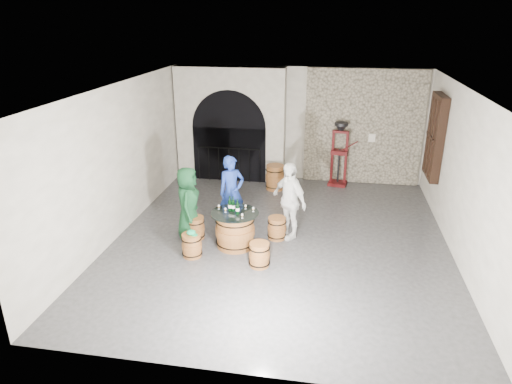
% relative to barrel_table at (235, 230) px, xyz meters
% --- Properties ---
extents(ground, '(8.00, 8.00, 0.00)m').
position_rel_barrel_table_xyz_m(ground, '(0.89, 0.45, -0.38)').
color(ground, '#323234').
rests_on(ground, ground).
extents(wall_back, '(8.00, 0.00, 8.00)m').
position_rel_barrel_table_xyz_m(wall_back, '(0.89, 4.45, 1.22)').
color(wall_back, beige).
rests_on(wall_back, ground).
extents(wall_front, '(8.00, 0.00, 8.00)m').
position_rel_barrel_table_xyz_m(wall_front, '(0.89, -3.55, 1.22)').
color(wall_front, beige).
rests_on(wall_front, ground).
extents(wall_left, '(0.00, 8.00, 8.00)m').
position_rel_barrel_table_xyz_m(wall_left, '(-2.61, 0.45, 1.22)').
color(wall_left, beige).
rests_on(wall_left, ground).
extents(wall_right, '(0.00, 8.00, 8.00)m').
position_rel_barrel_table_xyz_m(wall_right, '(4.39, 0.45, 1.22)').
color(wall_right, beige).
rests_on(wall_right, ground).
extents(ceiling, '(8.00, 8.00, 0.00)m').
position_rel_barrel_table_xyz_m(ceiling, '(0.89, 0.45, 2.82)').
color(ceiling, beige).
rests_on(ceiling, wall_back).
extents(stone_facing_panel, '(3.20, 0.12, 3.18)m').
position_rel_barrel_table_xyz_m(stone_facing_panel, '(2.69, 4.39, 1.22)').
color(stone_facing_panel, '#ACA189').
rests_on(stone_facing_panel, ground).
extents(arched_opening, '(3.10, 0.60, 3.19)m').
position_rel_barrel_table_xyz_m(arched_opening, '(-1.01, 4.19, 1.21)').
color(arched_opening, beige).
rests_on(arched_opening, ground).
extents(shuttered_window, '(0.23, 1.10, 2.00)m').
position_rel_barrel_table_xyz_m(shuttered_window, '(4.27, 2.85, 1.42)').
color(shuttered_window, black).
rests_on(shuttered_window, wall_right).
extents(barrel_table, '(0.98, 0.98, 0.76)m').
position_rel_barrel_table_xyz_m(barrel_table, '(0.00, 0.00, 0.00)').
color(barrel_table, brown).
rests_on(barrel_table, ground).
extents(barrel_stool_left, '(0.41, 0.41, 0.49)m').
position_rel_barrel_table_xyz_m(barrel_stool_left, '(-0.92, 0.21, -0.13)').
color(barrel_stool_left, brown).
rests_on(barrel_stool_left, ground).
extents(barrel_stool_far, '(0.41, 0.41, 0.49)m').
position_rel_barrel_table_xyz_m(barrel_stool_far, '(-0.26, 0.91, -0.13)').
color(barrel_stool_far, brown).
rests_on(barrel_stool_far, ground).
extents(barrel_stool_right, '(0.41, 0.41, 0.49)m').
position_rel_barrel_table_xyz_m(barrel_stool_right, '(0.81, 0.50, -0.13)').
color(barrel_stool_right, brown).
rests_on(barrel_stool_right, ground).
extents(barrel_stool_near_right, '(0.41, 0.41, 0.49)m').
position_rel_barrel_table_xyz_m(barrel_stool_near_right, '(0.62, -0.71, -0.13)').
color(barrel_stool_near_right, brown).
rests_on(barrel_stool_near_right, ground).
extents(barrel_stool_near_left, '(0.41, 0.41, 0.49)m').
position_rel_barrel_table_xyz_m(barrel_stool_near_left, '(-0.76, -0.56, -0.13)').
color(barrel_stool_near_left, brown).
rests_on(barrel_stool_near_left, ground).
extents(green_cap, '(0.23, 0.18, 0.10)m').
position_rel_barrel_table_xyz_m(green_cap, '(-0.76, -0.57, 0.15)').
color(green_cap, '#0E9C5B').
rests_on(green_cap, barrel_stool_near_left).
extents(person_green, '(0.62, 0.84, 1.59)m').
position_rel_barrel_table_xyz_m(person_green, '(-1.06, 0.25, 0.42)').
color(person_green, '#103A1D').
rests_on(person_green, ground).
extents(person_blue, '(0.72, 0.68, 1.65)m').
position_rel_barrel_table_xyz_m(person_blue, '(-0.28, 0.96, 0.45)').
color(person_blue, '#1C379A').
rests_on(person_blue, ground).
extents(person_white, '(1.00, 0.98, 1.69)m').
position_rel_barrel_table_xyz_m(person_white, '(1.04, 0.64, 0.47)').
color(person_white, white).
rests_on(person_white, ground).
extents(wine_bottle_left, '(0.08, 0.08, 0.32)m').
position_rel_barrel_table_xyz_m(wine_bottle_left, '(-0.12, 0.08, 0.51)').
color(wine_bottle_left, black).
rests_on(wine_bottle_left, barrel_table).
extents(wine_bottle_center, '(0.08, 0.08, 0.32)m').
position_rel_barrel_table_xyz_m(wine_bottle_center, '(0.07, -0.05, 0.51)').
color(wine_bottle_center, black).
rests_on(wine_bottle_center, barrel_table).
extents(wine_bottle_right, '(0.08, 0.08, 0.32)m').
position_rel_barrel_table_xyz_m(wine_bottle_right, '(-0.05, 0.07, 0.51)').
color(wine_bottle_right, black).
rests_on(wine_bottle_right, barrel_table).
extents(tasting_glass_a, '(0.05, 0.05, 0.10)m').
position_rel_barrel_table_xyz_m(tasting_glass_a, '(-0.19, -0.02, 0.43)').
color(tasting_glass_a, '#A36A1F').
rests_on(tasting_glass_a, barrel_table).
extents(tasting_glass_b, '(0.05, 0.05, 0.10)m').
position_rel_barrel_table_xyz_m(tasting_glass_b, '(0.36, 0.11, 0.43)').
color(tasting_glass_b, '#A36A1F').
rests_on(tasting_glass_b, barrel_table).
extents(tasting_glass_c, '(0.05, 0.05, 0.10)m').
position_rel_barrel_table_xyz_m(tasting_glass_c, '(-0.09, 0.20, 0.43)').
color(tasting_glass_c, '#A36A1F').
rests_on(tasting_glass_c, barrel_table).
extents(tasting_glass_d, '(0.05, 0.05, 0.10)m').
position_rel_barrel_table_xyz_m(tasting_glass_d, '(0.18, 0.22, 0.43)').
color(tasting_glass_d, '#A36A1F').
rests_on(tasting_glass_d, barrel_table).
extents(tasting_glass_e, '(0.05, 0.05, 0.10)m').
position_rel_barrel_table_xyz_m(tasting_glass_e, '(0.20, -0.24, 0.43)').
color(tasting_glass_e, '#A36A1F').
rests_on(tasting_glass_e, barrel_table).
extents(tasting_glass_f, '(0.05, 0.05, 0.10)m').
position_rel_barrel_table_xyz_m(tasting_glass_f, '(-0.36, 0.12, 0.43)').
color(tasting_glass_f, '#A36A1F').
rests_on(tasting_glass_f, barrel_table).
extents(side_barrel, '(0.52, 0.52, 0.69)m').
position_rel_barrel_table_xyz_m(side_barrel, '(0.38, 3.43, -0.03)').
color(side_barrel, brown).
rests_on(side_barrel, ground).
extents(corking_press, '(0.75, 0.48, 1.80)m').
position_rel_barrel_table_xyz_m(corking_press, '(2.08, 4.05, 0.67)').
color(corking_press, '#500D0D').
rests_on(corking_press, ground).
extents(control_box, '(0.18, 0.10, 0.22)m').
position_rel_barrel_table_xyz_m(control_box, '(2.94, 4.31, 0.97)').
color(control_box, silver).
rests_on(control_box, wall_back).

